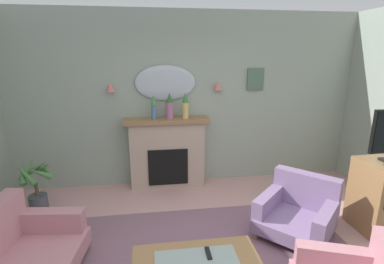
{
  "coord_description": "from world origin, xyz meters",
  "views": [
    {
      "loc": [
        -0.61,
        -2.24,
        2.14
      ],
      "look_at": [
        -0.11,
        1.24,
        1.2
      ],
      "focal_mm": 26.95,
      "sensor_mm": 36.0,
      "label": 1
    }
  ],
  "objects": [
    {
      "name": "tv_remote",
      "position": [
        -0.16,
        -0.11,
        0.45
      ],
      "size": [
        0.04,
        0.16,
        0.02
      ],
      "primitive_type": "cube",
      "color": "black",
      "rests_on": "coffee_table"
    },
    {
      "name": "mantel_vase_right",
      "position": [
        -0.57,
        2.24,
        1.37
      ],
      "size": [
        0.1,
        0.1,
        0.39
      ],
      "color": "#4C7093",
      "rests_on": "fireplace"
    },
    {
      "name": "armchair_by_coffee_table",
      "position": [
        1.13,
        0.69,
        0.31
      ],
      "size": [
        1.15,
        1.15,
        0.71
      ],
      "color": "gray",
      "rests_on": "ground"
    },
    {
      "name": "wall_sconce_right",
      "position": [
        0.48,
        2.36,
        1.66
      ],
      "size": [
        0.14,
        0.14,
        0.14
      ],
      "primitive_type": "cone",
      "color": "#D17066"
    },
    {
      "name": "wall_back",
      "position": [
        0.0,
        2.49,
        1.42
      ],
      "size": [
        6.7,
        0.1,
        2.83
      ],
      "primitive_type": "cube",
      "color": "#93A393",
      "rests_on": "ground"
    },
    {
      "name": "framed_picture",
      "position": [
        1.13,
        2.42,
        1.75
      ],
      "size": [
        0.28,
        0.03,
        0.36
      ],
      "primitive_type": "cube",
      "color": "#4C6B56"
    },
    {
      "name": "mantel_vase_left",
      "position": [
        -0.32,
        2.24,
        1.35
      ],
      "size": [
        0.13,
        0.13,
        0.42
      ],
      "color": "#9E6084",
      "rests_on": "fireplace"
    },
    {
      "name": "wall_mirror",
      "position": [
        -0.37,
        2.41,
        1.71
      ],
      "size": [
        0.96,
        0.06,
        0.56
      ],
      "primitive_type": "ellipsoid",
      "color": "#B2BCC6"
    },
    {
      "name": "wall_sconce_left",
      "position": [
        -1.22,
        2.36,
        1.66
      ],
      "size": [
        0.14,
        0.14,
        0.14
      ],
      "primitive_type": "cone",
      "color": "#D17066"
    },
    {
      "name": "potted_plant_small_fern",
      "position": [
        -2.25,
        1.75,
        0.4
      ],
      "size": [
        0.49,
        0.5,
        0.75
      ],
      "color": "#474C56",
      "rests_on": "ground"
    },
    {
      "name": "mantel_vase_centre",
      "position": [
        -0.07,
        2.24,
        1.37
      ],
      "size": [
        0.1,
        0.1,
        0.41
      ],
      "color": "tan",
      "rests_on": "fireplace"
    },
    {
      "name": "fireplace",
      "position": [
        -0.37,
        2.27,
        0.57
      ],
      "size": [
        1.36,
        0.36,
        1.16
      ],
      "color": "tan",
      "rests_on": "ground"
    }
  ]
}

